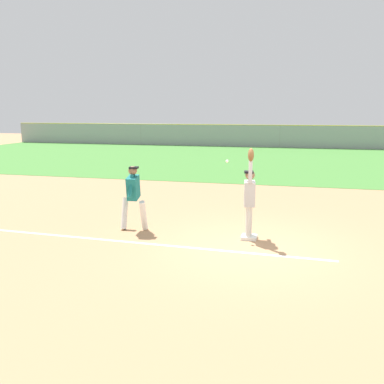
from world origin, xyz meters
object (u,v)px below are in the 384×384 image
first_base (249,237)px  parked_car_red (238,137)px  parked_car_green (191,136)px  parked_car_silver (295,137)px  parked_car_blue (346,138)px  runner (133,193)px  baseball (227,161)px  fielder (249,195)px

first_base → parked_car_red: (-3.88, 29.07, 0.63)m
parked_car_green → parked_car_silver: (9.87, 0.75, 0.00)m
parked_car_green → parked_car_red: 4.54m
parked_car_red → parked_car_blue: (9.76, -0.11, 0.00)m
parked_car_silver → parked_car_green: bearing=178.9°
parked_car_green → parked_car_red: (4.54, 0.04, 0.00)m
runner → parked_car_silver: size_ratio=0.38×
first_base → parked_car_blue: bearing=78.5°
first_base → parked_car_red: parked_car_red is taller
baseball → parked_car_blue: size_ratio=0.02×
parked_car_green → parked_car_red: bearing=5.9°
first_base → parked_car_green: bearing=106.2°
first_base → runner: bearing=178.8°
fielder → parked_car_red: bearing=-89.2°
parked_car_blue → baseball: bearing=-100.7°
first_base → parked_car_silver: size_ratio=0.08×
parked_car_red → parked_car_blue: bearing=-7.0°
baseball → parked_car_silver: size_ratio=0.02×
first_base → baseball: (-0.61, 0.15, 1.87)m
runner → parked_car_green: (-5.36, 28.97, -0.32)m
parked_car_silver → baseball: bearing=-99.4°
parked_car_blue → first_base: bearing=-99.5°
runner → baseball: (2.46, 0.09, 0.91)m
runner → parked_car_silver: runner is taller
first_base → parked_car_blue: 29.55m
parked_car_silver → fielder: bearing=-98.2°
parked_car_red → parked_car_silver: (5.33, 0.71, 0.00)m
parked_car_red → first_base: bearing=-88.7°
first_base → parked_car_silver: (1.44, 29.78, 0.63)m
baseball → parked_car_green: size_ratio=0.02×
runner → parked_car_blue: (8.94, 28.89, -0.32)m
parked_car_silver → parked_car_blue: (4.43, -0.82, 0.00)m
runner → parked_car_green: size_ratio=0.38×
parked_car_red → parked_car_silver: bearing=1.3°
runner → first_base: bearing=-7.5°
parked_car_blue → parked_car_red: bearing=-178.7°
first_base → fielder: fielder is taller
fielder → runner: size_ratio=1.33×
parked_car_red → parked_car_blue: size_ratio=1.03×
first_base → baseball: size_ratio=5.14×
first_base → runner: (-3.07, 0.06, 0.96)m
baseball → parked_car_red: 29.12m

